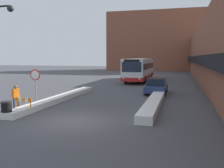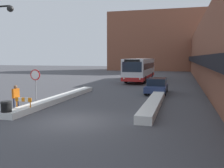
% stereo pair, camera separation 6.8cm
% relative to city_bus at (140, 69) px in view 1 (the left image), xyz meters
% --- Properties ---
extents(ground_plane, '(160.00, 160.00, 0.00)m').
position_rel_city_bus_xyz_m(ground_plane, '(0.28, -23.44, -1.70)').
color(ground_plane, '#47474C').
extents(building_row_right, '(5.50, 60.00, 7.85)m').
position_rel_city_bus_xyz_m(building_row_right, '(10.25, 0.56, 2.21)').
color(building_row_right, brown).
rests_on(building_row_right, ground_plane).
extents(building_backdrop_far, '(26.00, 8.00, 14.73)m').
position_rel_city_bus_xyz_m(building_backdrop_far, '(0.28, 30.16, 5.66)').
color(building_backdrop_far, brown).
rests_on(building_backdrop_far, ground_plane).
extents(snow_bank_left, '(0.90, 12.25, 0.37)m').
position_rel_city_bus_xyz_m(snow_bank_left, '(-3.32, -18.03, -1.52)').
color(snow_bank_left, silver).
rests_on(snow_bank_left, ground_plane).
extents(snow_bank_right, '(0.90, 13.59, 0.47)m').
position_rel_city_bus_xyz_m(snow_bank_right, '(3.88, -16.53, -1.47)').
color(snow_bank_right, silver).
rests_on(snow_bank_right, ground_plane).
extents(city_bus, '(2.71, 12.40, 3.12)m').
position_rel_city_bus_xyz_m(city_bus, '(0.00, 0.00, 0.00)').
color(city_bus, silver).
rests_on(city_bus, ground_plane).
extents(parked_car_front, '(1.87, 4.28, 1.41)m').
position_rel_city_bus_xyz_m(parked_car_front, '(3.48, -12.01, -0.99)').
color(parked_car_front, navy).
rests_on(parked_car_front, ground_plane).
extents(stop_sign, '(0.76, 0.08, 2.47)m').
position_rel_city_bus_xyz_m(stop_sign, '(-4.26, -19.74, 0.10)').
color(stop_sign, gray).
rests_on(stop_sign, ground_plane).
extents(pedestrian, '(0.34, 0.49, 1.58)m').
position_rel_city_bus_xyz_m(pedestrian, '(-4.34, -21.86, -0.75)').
color(pedestrian, '#333851').
rests_on(pedestrian, ground_plane).
extents(trash_bin, '(0.59, 0.59, 0.95)m').
position_rel_city_bus_xyz_m(trash_bin, '(-3.46, -23.87, -1.22)').
color(trash_bin, black).
rests_on(trash_bin, ground_plane).
extents(construction_barricade, '(1.10, 0.06, 0.94)m').
position_rel_city_bus_xyz_m(construction_barricade, '(-3.37, -22.47, -1.03)').
color(construction_barricade, orange).
rests_on(construction_barricade, ground_plane).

